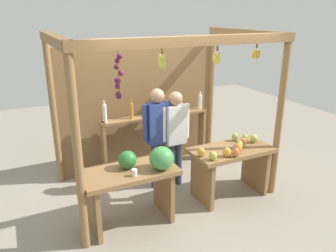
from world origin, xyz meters
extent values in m
plane|color=gray|center=(0.00, 0.00, 0.00)|extent=(12.00, 12.00, 0.00)
cylinder|color=olive|center=(-1.46, -0.91, 1.22)|extent=(0.10, 0.10, 2.43)
cylinder|color=olive|center=(1.46, -0.91, 1.22)|extent=(0.10, 0.10, 2.43)
cylinder|color=olive|center=(-1.46, 0.91, 1.22)|extent=(0.10, 0.10, 2.43)
cylinder|color=olive|center=(1.46, 0.91, 1.22)|extent=(0.10, 0.10, 2.43)
cube|color=olive|center=(0.00, -0.91, 2.37)|extent=(3.02, 0.12, 0.12)
cube|color=olive|center=(-1.46, 0.00, 2.37)|extent=(0.12, 1.92, 0.12)
cube|color=olive|center=(1.46, 0.00, 2.37)|extent=(0.12, 1.92, 0.12)
cube|color=brown|center=(0.00, 0.93, 1.09)|extent=(2.92, 0.04, 2.19)
cylinder|color=brown|center=(1.02, -0.80, 2.26)|extent=(0.02, 0.02, 0.06)
ellipsoid|color=gold|center=(1.05, -0.80, 2.15)|extent=(0.04, 0.06, 0.12)
ellipsoid|color=gold|center=(1.04, -0.77, 2.16)|extent=(0.06, 0.05, 0.12)
ellipsoid|color=gold|center=(1.02, -0.76, 2.16)|extent=(0.06, 0.04, 0.12)
ellipsoid|color=gold|center=(0.99, -0.77, 2.15)|extent=(0.05, 0.05, 0.12)
ellipsoid|color=gold|center=(1.00, -0.80, 2.16)|extent=(0.04, 0.08, 0.12)
ellipsoid|color=gold|center=(1.00, -0.81, 2.14)|extent=(0.05, 0.06, 0.12)
ellipsoid|color=gold|center=(1.02, -0.84, 2.16)|extent=(0.07, 0.04, 0.12)
ellipsoid|color=gold|center=(1.05, -0.82, 2.16)|extent=(0.07, 0.07, 0.12)
cylinder|color=brown|center=(0.37, -0.83, 2.26)|extent=(0.02, 0.02, 0.06)
ellipsoid|color=yellow|center=(0.39, -0.83, 2.16)|extent=(0.04, 0.09, 0.14)
ellipsoid|color=yellow|center=(0.38, -0.80, 2.13)|extent=(0.07, 0.05, 0.15)
ellipsoid|color=yellow|center=(0.34, -0.82, 2.15)|extent=(0.07, 0.08, 0.15)
ellipsoid|color=yellow|center=(0.33, -0.86, 2.14)|extent=(0.06, 0.07, 0.15)
ellipsoid|color=yellow|center=(0.38, -0.86, 2.13)|extent=(0.06, 0.04, 0.14)
cylinder|color=brown|center=(-0.37, -0.77, 2.26)|extent=(0.02, 0.02, 0.06)
ellipsoid|color=#D1CC4C|center=(-0.35, -0.77, 2.15)|extent=(0.04, 0.09, 0.15)
ellipsoid|color=#D1CC4C|center=(-0.34, -0.74, 2.15)|extent=(0.05, 0.06, 0.15)
ellipsoid|color=#D1CC4C|center=(-0.36, -0.74, 2.13)|extent=(0.06, 0.04, 0.15)
ellipsoid|color=#D1CC4C|center=(-0.39, -0.75, 2.15)|extent=(0.06, 0.06, 0.15)
ellipsoid|color=#D1CC4C|center=(-0.39, -0.77, 2.16)|extent=(0.04, 0.08, 0.15)
ellipsoid|color=#D1CC4C|center=(-0.39, -0.80, 2.12)|extent=(0.08, 0.07, 0.15)
ellipsoid|color=#D1CC4C|center=(-0.36, -0.80, 2.13)|extent=(0.09, 0.04, 0.15)
ellipsoid|color=#D1CC4C|center=(-0.35, -0.79, 2.12)|extent=(0.09, 0.07, 0.15)
cylinder|color=#4C422D|center=(-0.86, -0.63, 2.02)|extent=(0.01, 0.01, 0.55)
sphere|color=#47142D|center=(-0.85, -0.66, 2.21)|extent=(0.07, 0.07, 0.07)
sphere|color=#511938|center=(-0.86, -0.61, 2.16)|extent=(0.07, 0.07, 0.07)
sphere|color=#47142D|center=(-0.88, -0.62, 2.09)|extent=(0.06, 0.06, 0.06)
sphere|color=#601E42|center=(-0.84, -0.64, 2.02)|extent=(0.07, 0.07, 0.07)
sphere|color=#601E42|center=(-0.88, -0.66, 1.93)|extent=(0.07, 0.07, 0.07)
sphere|color=#47142D|center=(-0.89, -0.65, 1.94)|extent=(0.07, 0.07, 0.07)
sphere|color=#601E42|center=(-0.88, -0.63, 1.87)|extent=(0.06, 0.06, 0.06)
sphere|color=#511938|center=(-0.87, -0.63, 1.74)|extent=(0.07, 0.07, 0.07)
sphere|color=#511938|center=(-0.89, -0.65, 1.77)|extent=(0.07, 0.07, 0.07)
cube|color=olive|center=(-0.80, -0.68, 0.74)|extent=(1.23, 0.64, 0.06)
cube|color=olive|center=(-1.30, -0.68, 0.36)|extent=(0.06, 0.58, 0.71)
cube|color=olive|center=(-0.31, -0.68, 0.36)|extent=(0.06, 0.58, 0.71)
ellipsoid|color=#429347|center=(-0.41, -0.84, 0.93)|extent=(0.34, 0.34, 0.30)
ellipsoid|color=#2D7533|center=(-0.80, -0.62, 0.89)|extent=(0.32, 0.32, 0.23)
cylinder|color=white|center=(-0.80, -0.86, 0.82)|extent=(0.07, 0.07, 0.09)
cube|color=olive|center=(0.80, -0.68, 0.74)|extent=(1.23, 0.64, 0.06)
cube|color=olive|center=(0.31, -0.68, 0.36)|extent=(0.06, 0.58, 0.71)
cube|color=olive|center=(1.30, -0.68, 0.36)|extent=(0.06, 0.58, 0.71)
ellipsoid|color=#A8B24C|center=(0.89, -0.76, 0.84)|extent=(0.15, 0.15, 0.13)
ellipsoid|color=gold|center=(0.79, -0.86, 0.85)|extent=(0.15, 0.15, 0.14)
ellipsoid|color=#A8B24C|center=(1.26, -0.64, 0.84)|extent=(0.16, 0.16, 0.13)
ellipsoid|color=gold|center=(0.25, -0.73, 0.84)|extent=(0.15, 0.15, 0.13)
ellipsoid|color=#A8B24C|center=(1.04, -0.45, 0.84)|extent=(0.14, 0.14, 0.13)
ellipsoid|color=#A8B24C|center=(0.33, -0.90, 0.84)|extent=(0.16, 0.16, 0.13)
ellipsoid|color=#CC7038|center=(0.68, -0.95, 0.84)|extent=(0.12, 0.12, 0.13)
ellipsoid|color=gold|center=(0.57, -0.89, 0.84)|extent=(0.14, 0.14, 0.13)
ellipsoid|color=#E07F47|center=(1.03, -0.66, 0.84)|extent=(0.13, 0.13, 0.12)
ellipsoid|color=#A8B24C|center=(1.15, -0.55, 0.84)|extent=(0.13, 0.13, 0.13)
cube|color=olive|center=(-0.76, 0.68, 0.50)|extent=(0.05, 0.20, 1.00)
cube|color=olive|center=(1.14, 0.68, 0.50)|extent=(0.05, 0.20, 1.00)
cube|color=olive|center=(0.19, 0.68, 0.98)|extent=(1.90, 0.22, 0.04)
cylinder|color=silver|center=(-0.71, 0.68, 1.15)|extent=(0.07, 0.07, 0.30)
cylinder|color=silver|center=(-0.71, 0.68, 1.33)|extent=(0.03, 0.03, 0.06)
cylinder|color=gold|center=(-0.26, 0.68, 1.13)|extent=(0.06, 0.06, 0.26)
cylinder|color=gold|center=(-0.26, 0.68, 1.29)|extent=(0.03, 0.03, 0.06)
cylinder|color=#338C4C|center=(0.20, 0.68, 1.15)|extent=(0.08, 0.08, 0.30)
cylinder|color=#338C4C|center=(0.20, 0.68, 1.33)|extent=(0.03, 0.03, 0.06)
cylinder|color=#338C4C|center=(0.63, 0.68, 1.11)|extent=(0.06, 0.06, 0.22)
cylinder|color=#338C4C|center=(0.63, 0.68, 1.25)|extent=(0.03, 0.03, 0.06)
cylinder|color=silver|center=(1.08, 0.68, 1.13)|extent=(0.07, 0.07, 0.26)
cylinder|color=silver|center=(1.08, 0.68, 1.29)|extent=(0.03, 0.03, 0.06)
cylinder|color=navy|center=(-0.13, 0.04, 0.38)|extent=(0.11, 0.11, 0.76)
cylinder|color=navy|center=(-0.01, 0.04, 0.38)|extent=(0.11, 0.11, 0.76)
cube|color=#2D428C|center=(-0.07, 0.04, 1.08)|extent=(0.32, 0.19, 0.64)
cylinder|color=#2D428C|center=(-0.27, 0.04, 1.11)|extent=(0.08, 0.08, 0.58)
cylinder|color=#2D428C|center=(0.13, 0.04, 1.11)|extent=(0.08, 0.08, 0.58)
sphere|color=tan|center=(-0.07, 0.04, 1.51)|extent=(0.22, 0.22, 0.22)
cylinder|color=#2E3A46|center=(0.15, -0.02, 0.37)|extent=(0.11, 0.11, 0.73)
cylinder|color=#2E3A46|center=(0.27, -0.02, 0.37)|extent=(0.11, 0.11, 0.73)
cube|color=white|center=(0.21, -0.02, 1.04)|extent=(0.32, 0.19, 0.62)
cylinder|color=white|center=(0.01, -0.02, 1.07)|extent=(0.08, 0.08, 0.56)
cylinder|color=white|center=(0.41, -0.02, 1.07)|extent=(0.08, 0.08, 0.56)
sphere|color=tan|center=(0.21, -0.02, 1.46)|extent=(0.21, 0.21, 0.21)
camera|label=1|loc=(-2.03, -4.33, 2.69)|focal=35.31mm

